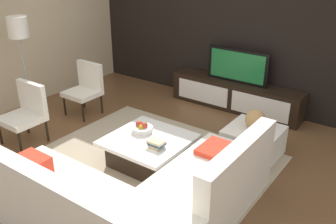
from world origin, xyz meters
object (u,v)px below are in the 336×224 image
at_px(accent_chair_near, 26,110).
at_px(coffee_table, 149,150).
at_px(television, 238,66).
at_px(ottoman, 253,142).
at_px(media_console, 235,96).
at_px(floor_lamp, 19,34).
at_px(sectional_couch, 135,199).
at_px(accent_chair_far, 86,86).
at_px(decorative_ball, 255,120).
at_px(book_stack, 156,144).
at_px(fruit_bowl, 142,128).

bearing_deg(accent_chair_near, coffee_table, 18.53).
distance_m(television, coffee_table, 2.37).
bearing_deg(accent_chair_near, ottoman, 31.13).
distance_m(media_console, accent_chair_near, 3.42).
relative_size(coffee_table, floor_lamp, 0.60).
bearing_deg(accent_chair_near, sectional_couch, -7.90).
bearing_deg(sectional_couch, floor_lamp, 162.81).
relative_size(floor_lamp, accent_chair_far, 1.93).
bearing_deg(accent_chair_near, accent_chair_far, 95.37).
height_order(media_console, accent_chair_near, accent_chair_near).
distance_m(media_console, floor_lamp, 3.65).
distance_m(accent_chair_far, decorative_ball, 2.91).
distance_m(decorative_ball, book_stack, 1.38).
xyz_separation_m(fruit_bowl, accent_chair_far, (-1.70, 0.58, 0.06)).
xyz_separation_m(accent_chair_near, fruit_bowl, (1.65, 0.61, -0.05)).
bearing_deg(sectional_couch, fruit_bowl, 126.04).
height_order(coffee_table, book_stack, book_stack).
bearing_deg(media_console, coffee_table, -92.49).
xyz_separation_m(television, sectional_couch, (0.50, -3.27, -0.49)).
distance_m(media_console, sectional_couch, 3.31).
bearing_deg(fruit_bowl, television, 82.68).
height_order(floor_lamp, accent_chair_far, floor_lamp).
height_order(ottoman, fruit_bowl, fruit_bowl).
distance_m(television, book_stack, 2.45).
height_order(sectional_couch, fruit_bowl, sectional_couch).
bearing_deg(fruit_bowl, decorative_ball, 37.33).
xyz_separation_m(sectional_couch, floor_lamp, (-3.07, 0.95, 1.11)).
bearing_deg(book_stack, coffee_table, 151.70).
height_order(accent_chair_near, floor_lamp, floor_lamp).
height_order(television, accent_chair_near, television).
bearing_deg(floor_lamp, coffee_table, 0.62).
bearing_deg(fruit_bowl, floor_lamp, -176.76).
height_order(television, coffee_table, television).
bearing_deg(television, sectional_couch, -81.26).
bearing_deg(media_console, sectional_couch, -81.26).
distance_m(media_console, coffee_table, 2.30).
height_order(ottoman, decorative_ball, decorative_ball).
distance_m(accent_chair_near, floor_lamp, 1.22).
relative_size(fruit_bowl, book_stack, 1.35).
relative_size(coffee_table, fruit_bowl, 3.60).
xyz_separation_m(sectional_couch, fruit_bowl, (-0.78, 1.08, 0.14)).
relative_size(floor_lamp, ottoman, 2.40).
xyz_separation_m(coffee_table, floor_lamp, (-2.46, -0.03, 1.20)).
bearing_deg(sectional_couch, television, 98.74).
height_order(coffee_table, accent_chair_near, accent_chair_near).
bearing_deg(television, media_console, -90.00).
xyz_separation_m(television, coffee_table, (-0.10, -2.30, -0.59)).
height_order(accent_chair_far, book_stack, accent_chair_far).
distance_m(sectional_couch, accent_chair_far, 2.99).
height_order(media_console, accent_chair_far, accent_chair_far).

